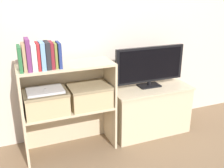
% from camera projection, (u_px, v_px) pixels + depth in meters
% --- Properties ---
extents(ground_plane, '(16.00, 16.00, 0.00)m').
position_uv_depth(ground_plane, '(118.00, 148.00, 2.53)').
color(ground_plane, brown).
extents(wall_back, '(10.00, 0.05, 2.40)m').
position_uv_depth(wall_back, '(100.00, 16.00, 2.53)').
color(wall_back, beige).
rests_on(wall_back, ground_plane).
extents(tv_stand, '(0.82, 0.46, 0.50)m').
position_uv_depth(tv_stand, '(148.00, 108.00, 2.79)').
color(tv_stand, '#CCB793').
rests_on(tv_stand, ground_plane).
extents(tv, '(0.74, 0.14, 0.41)m').
position_uv_depth(tv, '(150.00, 65.00, 2.62)').
color(tv, black).
rests_on(tv, tv_stand).
extents(bookshelf_lower_tier, '(0.82, 0.33, 0.43)m').
position_uv_depth(bookshelf_lower_tier, '(68.00, 120.00, 2.48)').
color(bookshelf_lower_tier, '#CCB793').
rests_on(bookshelf_lower_tier, ground_plane).
extents(bookshelf_upper_tier, '(0.82, 0.33, 0.41)m').
position_uv_depth(bookshelf_upper_tier, '(65.00, 78.00, 2.33)').
color(bookshelf_upper_tier, '#CCB793').
rests_on(bookshelf_upper_tier, bookshelf_lower_tier).
extents(book_forest, '(0.03, 0.15, 0.20)m').
position_uv_depth(book_forest, '(20.00, 59.00, 2.02)').
color(book_forest, '#286638').
rests_on(book_forest, bookshelf_upper_tier).
extents(book_tan, '(0.03, 0.13, 0.22)m').
position_uv_depth(book_tan, '(24.00, 57.00, 2.02)').
color(book_tan, tan).
rests_on(book_tan, bookshelf_upper_tier).
extents(book_plum, '(0.03, 0.16, 0.25)m').
position_uv_depth(book_plum, '(28.00, 55.00, 2.03)').
color(book_plum, '#6B2D66').
rests_on(book_plum, bookshelf_upper_tier).
extents(book_ivory, '(0.04, 0.13, 0.21)m').
position_uv_depth(book_ivory, '(34.00, 57.00, 2.05)').
color(book_ivory, silver).
rests_on(book_ivory, bookshelf_upper_tier).
extents(book_crimson, '(0.02, 0.15, 0.21)m').
position_uv_depth(book_crimson, '(38.00, 56.00, 2.06)').
color(book_crimson, '#B22328').
rests_on(book_crimson, bookshelf_upper_tier).
extents(book_skyblue, '(0.03, 0.16, 0.22)m').
position_uv_depth(book_skyblue, '(42.00, 55.00, 2.07)').
color(book_skyblue, '#709ECC').
rests_on(book_skyblue, bookshelf_upper_tier).
extents(book_charcoal, '(0.04, 0.14, 0.22)m').
position_uv_depth(book_charcoal, '(47.00, 55.00, 2.09)').
color(book_charcoal, '#232328').
rests_on(book_charcoal, bookshelf_upper_tier).
extents(book_maroon, '(0.03, 0.13, 0.21)m').
position_uv_depth(book_maroon, '(51.00, 55.00, 2.10)').
color(book_maroon, maroon).
rests_on(book_maroon, bookshelf_upper_tier).
extents(book_olive, '(0.02, 0.13, 0.20)m').
position_uv_depth(book_olive, '(55.00, 55.00, 2.11)').
color(book_olive, olive).
rests_on(book_olive, bookshelf_upper_tier).
extents(book_navy, '(0.02, 0.15, 0.21)m').
position_uv_depth(book_navy, '(59.00, 55.00, 2.12)').
color(book_navy, navy).
rests_on(book_navy, bookshelf_upper_tier).
extents(storage_basket_left, '(0.37, 0.30, 0.20)m').
position_uv_depth(storage_basket_left, '(46.00, 101.00, 2.25)').
color(storage_basket_left, tan).
rests_on(storage_basket_left, bookshelf_lower_tier).
extents(storage_basket_right, '(0.37, 0.30, 0.20)m').
position_uv_depth(storage_basket_right, '(89.00, 94.00, 2.39)').
color(storage_basket_right, tan).
rests_on(storage_basket_right, bookshelf_lower_tier).
extents(laptop, '(0.30, 0.22, 0.02)m').
position_uv_depth(laptop, '(45.00, 90.00, 2.22)').
color(laptop, '#BCBCC1').
rests_on(laptop, storage_basket_left).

